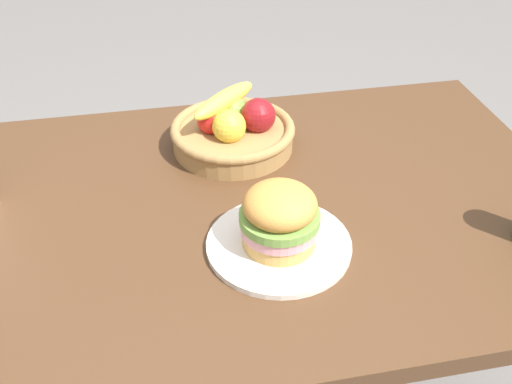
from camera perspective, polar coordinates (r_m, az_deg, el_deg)
name	(u,v)px	position (r m, az deg, el deg)	size (l,w,h in m)	color
dining_table	(245,241)	(1.30, -1.06, -4.67)	(1.40, 0.90, 0.75)	#4C301C
plate	(279,245)	(1.13, 2.19, -5.03)	(0.27, 0.27, 0.01)	silver
sandwich	(280,217)	(1.09, 2.27, -2.37)	(0.15, 0.15, 0.13)	tan
fruit_basket	(233,130)	(1.40, -2.21, 5.96)	(0.29, 0.29, 0.14)	#9E7542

